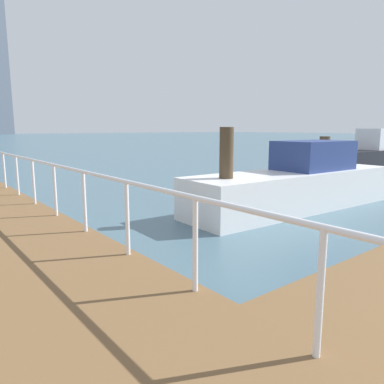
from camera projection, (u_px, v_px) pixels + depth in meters
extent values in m
plane|color=#476675|center=(88.00, 186.00, 14.18)|extent=(300.00, 300.00, 0.00)
cylinder|color=white|center=(320.00, 294.00, 2.82)|extent=(0.06, 0.06, 1.05)
cylinder|color=white|center=(195.00, 245.00, 4.00)|extent=(0.06, 0.06, 1.05)
cylinder|color=white|center=(127.00, 219.00, 5.18)|extent=(0.06, 0.06, 1.05)
cylinder|color=white|center=(84.00, 202.00, 6.35)|extent=(0.06, 0.06, 1.05)
cylinder|color=white|center=(55.00, 190.00, 7.53)|extent=(0.06, 0.06, 1.05)
cylinder|color=white|center=(34.00, 182.00, 8.71)|extent=(0.06, 0.06, 1.05)
cylinder|color=white|center=(17.00, 176.00, 9.88)|extent=(0.06, 0.06, 1.05)
cylinder|color=white|center=(4.00, 171.00, 11.06)|extent=(0.06, 0.06, 1.05)
cylinder|color=white|center=(324.00, 228.00, 2.73)|extent=(0.06, 24.38, 0.06)
cylinder|color=#473826|center=(323.00, 163.00, 13.21)|extent=(0.36, 0.36, 1.90)
cylinder|color=#473826|center=(226.00, 175.00, 8.55)|extent=(0.32, 0.32, 2.21)
cube|color=white|center=(294.00, 190.00, 10.04)|extent=(6.74, 2.00, 1.03)
cube|color=navy|center=(313.00, 155.00, 10.34)|extent=(2.19, 1.46, 0.80)
cube|color=black|center=(365.00, 161.00, 18.15)|extent=(5.28, 1.64, 1.13)
cube|color=white|center=(375.00, 139.00, 18.46)|extent=(1.62, 1.28, 1.04)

